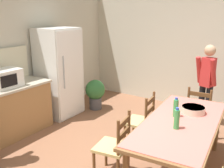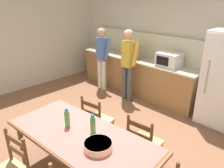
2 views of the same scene
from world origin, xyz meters
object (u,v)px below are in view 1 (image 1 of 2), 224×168
Objects in this scene: serving_bowl at (193,109)px; bottle_off_centre at (176,108)px; refrigerator at (59,73)px; bottle_near_centre at (177,119)px; person_by_table at (207,81)px; dining_table at (181,127)px; chair_side_far_left at (114,147)px; chair_head_end at (199,112)px; microwave at (5,78)px; potted_plant at (95,92)px; chair_side_far_right at (141,121)px.

bottle_off_centre is at bearing 149.87° from serving_bowl.
bottle_near_centre is (-0.96, -2.89, -0.00)m from refrigerator.
refrigerator is 2.94m from person_by_table.
dining_table is at bearing -103.80° from refrigerator.
bottle_off_centre reaches higher than chair_side_far_left.
chair_head_end is (0.95, 0.15, -0.40)m from serving_bowl.
person_by_table reaches higher than chair_side_far_left.
chair_head_end reaches higher than serving_bowl.
dining_table is (0.55, -2.88, -0.35)m from microwave.
potted_plant is (-0.50, 2.27, -0.49)m from person_by_table.
microwave is 2.84m from bottle_off_centre.
bottle_near_centre is at bearing -84.27° from microwave.
microwave is at bearing 107.28° from serving_bowl.
refrigerator is 6.77× the size of bottle_off_centre.
dining_table is 1.88m from person_by_table.
refrigerator reaches higher than potted_plant.
chair_side_far_left and chair_head_end have the same top height.
dining_table is at bearing -119.27° from potted_plant.
person_by_table reaches higher than potted_plant.
microwave reaches higher than serving_bowl.
chair_head_end is at bearing 4.80° from dining_table.
chair_side_far_right is (0.94, -2.11, -0.62)m from microwave.
person_by_table reaches higher than microwave.
bottle_near_centre is at bearing 43.83° from chair_side_far_right.
dining_table is at bearing 117.52° from chair_side_far_left.
potted_plant is (1.37, 2.44, -0.32)m from dining_table.
bottle_near_centre is at bearing 101.02° from chair_side_far_left.
microwave is 0.75× the size of potted_plant.
chair_side_far_left is (-1.22, -2.17, -0.47)m from refrigerator.
serving_bowl is (0.27, -0.16, -0.07)m from bottle_off_centre.
bottle_near_centre is 1.64m from chair_head_end.
dining_table is 7.82× the size of bottle_off_centre.
person_by_table is at bearing 158.43° from chair_side_far_left.
microwave reaches higher than potted_plant.
serving_bowl is at bearing -112.08° from potted_plant.
person_by_table is (1.86, 0.17, 0.17)m from dining_table.
bottle_off_centre is at bearing 22.09° from bottle_near_centre.
bottle_off_centre is (-0.61, -2.74, -0.00)m from refrigerator.
bottle_near_centre is 0.37m from bottle_off_centre.
potted_plant is at bearing -5.51° from chair_head_end.
microwave is at bearing -72.65° from chair_side_far_right.
potted_plant is at bearing -32.95° from refrigerator.
serving_bowl is (-0.34, -2.90, -0.08)m from refrigerator.
bottle_off_centre is 0.32m from serving_bowl.
dining_table is at bearing 174.19° from serving_bowl.
serving_bowl is 1.52m from person_by_table.
chair_head_end is at bearing 137.15° from chair_side_far_right.
bottle_off_centre is 0.17× the size of person_by_table.
dining_table is 0.91m from chair_side_far_right.
microwave is (-1.25, 0.02, 0.14)m from refrigerator.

